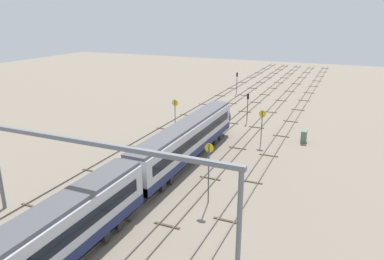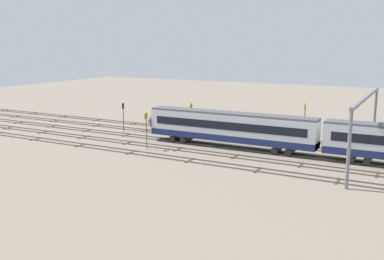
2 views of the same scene
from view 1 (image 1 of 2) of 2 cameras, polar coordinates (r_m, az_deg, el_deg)
The scene contains 13 objects.
ground_plane at distance 46.61m, azimuth 0.04°, elevation -4.16°, with size 201.05×201.05×0.00m, color gray.
track_near_foreground at distance 44.07m, azimuth 10.64°, elevation -5.72°, with size 185.05×2.40×0.16m.
track_second_near at distance 45.13m, azimuth 5.18°, elevation -4.89°, with size 185.05×2.40×0.16m.
track_with_train at distance 46.58m, azimuth 0.04°, elevation -4.08°, with size 185.05×2.40×0.16m.
track_second_far at distance 48.40m, azimuth -4.75°, elevation -3.28°, with size 185.05×2.40×0.16m.
track_far_background at distance 50.53m, azimuth -9.16°, elevation -2.53°, with size 185.05×2.40×0.16m.
overhead_gantry at distance 28.99m, azimuth -14.40°, elevation -5.03°, with size 0.40×23.16×8.19m.
speed_sign_near_foreground at distance 34.26m, azimuth 2.62°, elevation -5.68°, with size 0.14×0.85×6.02m.
speed_sign_mid_trackside at distance 50.99m, azimuth 10.83°, elevation 1.26°, with size 0.14×0.98×4.82m.
speed_sign_far_trackside at distance 55.04m, azimuth -2.65°, elevation 2.98°, with size 0.14×0.99×5.12m.
signal_light_trackside_approach at distance 83.18m, azimuth 7.00°, elevation 7.73°, with size 0.31×0.32×4.79m.
signal_light_trackside_departure at distance 61.52m, azimuth 8.66°, elevation 4.09°, with size 0.31×0.32×4.73m.
relay_cabinet at distance 53.87m, azimuth 17.00°, elevation -0.94°, with size 1.38×0.71×1.69m.
Camera 1 is at (-39.61, -17.36, 17.38)m, focal length 34.30 mm.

